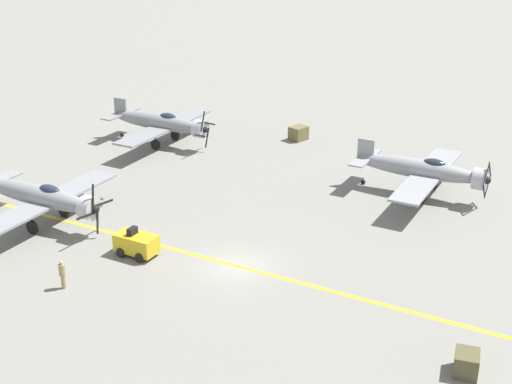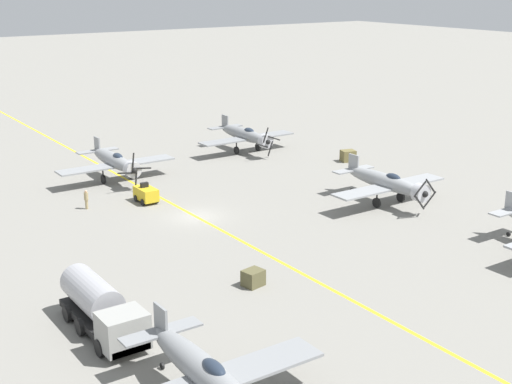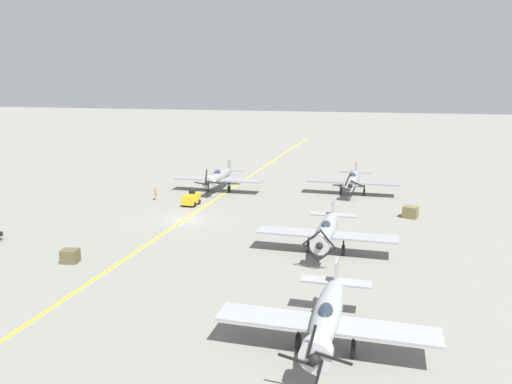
{
  "view_description": "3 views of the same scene",
  "coord_description": "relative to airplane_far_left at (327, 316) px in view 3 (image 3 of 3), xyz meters",
  "views": [
    {
      "loc": [
        32.56,
        18.99,
        20.49
      ],
      "look_at": [
        -2.99,
        -0.32,
        3.66
      ],
      "focal_mm": 50.0,
      "sensor_mm": 36.0,
      "label": 1
    },
    {
      "loc": [
        28.33,
        50.54,
        19.74
      ],
      "look_at": [
        -3.19,
        4.45,
        2.78
      ],
      "focal_mm": 50.0,
      "sensor_mm": 36.0,
      "label": 2
    },
    {
      "loc": [
        -20.79,
        47.89,
        14.49
      ],
      "look_at": [
        -8.4,
        1.67,
        3.88
      ],
      "focal_mm": 35.0,
      "sensor_mm": 36.0,
      "label": 3
    }
  ],
  "objects": [
    {
      "name": "tow_tractor",
      "position": [
        19.73,
        -28.85,
        -1.22
      ],
      "size": [
        1.57,
        2.6,
        1.79
      ],
      "color": "gold",
      "rests_on": "ground"
    },
    {
      "name": "supply_crate_mid_lane",
      "position": [
        -5.4,
        -29.77,
        -1.39
      ],
      "size": [
        1.79,
        1.62,
        1.25
      ],
      "primitive_type": "cube",
      "rotation": [
        0.0,
        0.0,
        -0.29
      ],
      "color": "brown",
      "rests_on": "ground"
    },
    {
      "name": "airplane_far_left",
      "position": [
        0.0,
        0.0,
        0.0
      ],
      "size": [
        12.0,
        9.98,
        3.78
      ],
      "rotation": [
        0.0,
        0.0,
        -0.29
      ],
      "color": "#96999B",
      "rests_on": "ground"
    },
    {
      "name": "ground_plane",
      "position": [
        18.04,
        -22.71,
        -2.01
      ],
      "size": [
        400.0,
        400.0,
        0.0
      ],
      "primitive_type": "plane",
      "color": "gray"
    },
    {
      "name": "airplane_near_left",
      "position": [
        1.54,
        -39.88,
        0.0
      ],
      "size": [
        12.0,
        9.98,
        3.71
      ],
      "rotation": [
        0.0,
        0.0,
        0.28
      ],
      "color": "gray",
      "rests_on": "ground"
    },
    {
      "name": "airplane_mid_left",
      "position": [
        2.03,
        -16.17,
        0.0
      ],
      "size": [
        12.0,
        9.98,
        3.65
      ],
      "rotation": [
        0.0,
        0.0,
        -0.23
      ],
      "color": "gray",
      "rests_on": "ground"
    },
    {
      "name": "taxiway_stripe",
      "position": [
        18.04,
        -22.71,
        -2.01
      ],
      "size": [
        0.3,
        160.0,
        0.01
      ],
      "primitive_type": "cube",
      "color": "yellow",
      "rests_on": "ground"
    },
    {
      "name": "ground_crew_walking",
      "position": [
        24.95,
        -30.02,
        -1.07
      ],
      "size": [
        0.38,
        0.38,
        1.73
      ],
      "color": "tan",
      "rests_on": "ground"
    },
    {
      "name": "supply_crate_by_tanker",
      "position": [
        21.95,
        -8.22,
        -1.46
      ],
      "size": [
        1.51,
        1.33,
        1.11
      ],
      "primitive_type": "cube",
      "rotation": [
        0.0,
        0.0,
        0.19
      ],
      "color": "brown",
      "rests_on": "ground"
    },
    {
      "name": "airplane_near_center",
      "position": [
        19.08,
        -37.05,
        0.0
      ],
      "size": [
        12.0,
        9.98,
        3.8
      ],
      "rotation": [
        0.0,
        0.0,
        -0.25
      ],
      "color": "gray",
      "rests_on": "ground"
    }
  ]
}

